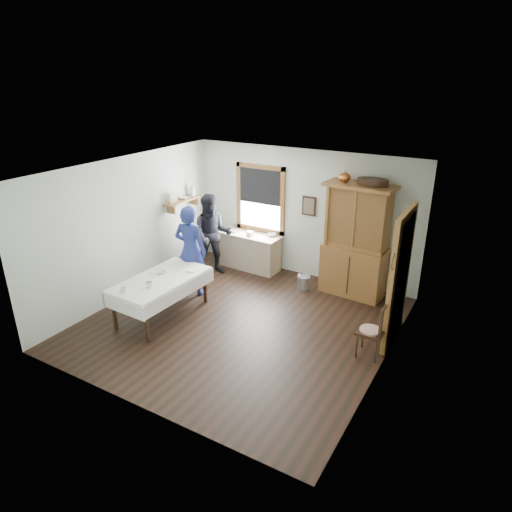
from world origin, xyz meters
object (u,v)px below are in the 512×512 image
at_px(work_counter, 250,251).
at_px(china_hutch, 356,241).
at_px(wicker_basket, 335,286).
at_px(figure_dark, 212,238).
at_px(dining_table, 162,297).
at_px(pail, 304,283).
at_px(woman_blue, 191,254).
at_px(spindle_chair, 371,330).

bearing_deg(work_counter, china_hutch, 1.17).
relative_size(wicker_basket, figure_dark, 0.21).
bearing_deg(dining_table, figure_dark, 98.13).
bearing_deg(wicker_basket, work_counter, 176.69).
distance_m(pail, wicker_basket, 0.63).
bearing_deg(woman_blue, dining_table, 87.10).
bearing_deg(dining_table, pail, 51.91).
height_order(work_counter, spindle_chair, spindle_chair).
bearing_deg(woman_blue, pail, -153.82).
relative_size(china_hutch, wicker_basket, 6.56).
height_order(work_counter, figure_dark, figure_dark).
distance_m(work_counter, spindle_chair, 3.89).
xyz_separation_m(dining_table, spindle_chair, (3.62, 0.65, 0.09)).
height_order(pail, figure_dark, figure_dark).
distance_m(dining_table, wicker_basket, 3.44).
distance_m(spindle_chair, wicker_basket, 2.28).
distance_m(dining_table, pail, 2.87).
xyz_separation_m(woman_blue, figure_dark, (-0.20, 1.00, -0.02)).
height_order(spindle_chair, figure_dark, figure_dark).
xyz_separation_m(pail, woman_blue, (-1.86, -1.26, 0.69)).
xyz_separation_m(work_counter, china_hutch, (2.40, -0.06, 0.71)).
bearing_deg(dining_table, woman_blue, 95.09).
distance_m(china_hutch, pail, 1.36).
bearing_deg(wicker_basket, spindle_chair, -55.38).
relative_size(china_hutch, spindle_chair, 2.45).
bearing_deg(figure_dark, china_hutch, -21.42).
relative_size(pail, wicker_basket, 0.83).
height_order(dining_table, pail, dining_table).
distance_m(dining_table, spindle_chair, 3.68).
height_order(china_hutch, figure_dark, china_hutch).
bearing_deg(china_hutch, spindle_chair, -59.11).
xyz_separation_m(china_hutch, figure_dark, (-2.95, -0.57, -0.29)).
distance_m(work_counter, wicker_basket, 2.10).
bearing_deg(woman_blue, work_counter, -110.25).
bearing_deg(china_hutch, pail, -156.40).
height_order(spindle_chair, woman_blue, woman_blue).
height_order(pail, woman_blue, woman_blue).
bearing_deg(pail, china_hutch, 19.11).
distance_m(wicker_basket, figure_dark, 2.77).
height_order(pail, wicker_basket, pail).
bearing_deg(spindle_chair, figure_dark, 163.77).
height_order(china_hutch, wicker_basket, china_hutch).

